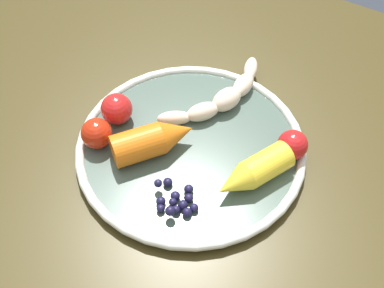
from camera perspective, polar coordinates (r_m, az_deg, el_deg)
dining_table at (r=0.71m, az=-2.10°, el=-4.04°), size 1.07×0.87×0.71m
plate at (r=0.63m, az=0.00°, el=-0.16°), size 0.30×0.30×0.02m
banana at (r=0.67m, az=3.60°, el=5.64°), size 0.09×0.19×0.03m
carrot_orange at (r=0.61m, az=-4.61°, el=0.48°), size 0.10×0.11×0.04m
carrot_yellow at (r=0.58m, az=7.32°, el=-3.39°), size 0.08×0.11×0.04m
blueberry_pile at (r=0.57m, az=-1.90°, el=-6.74°), size 0.06×0.05×0.02m
tomato_near at (r=0.63m, az=-11.33°, el=1.25°), size 0.04×0.04×0.04m
tomato_mid at (r=0.62m, az=11.92°, el=-0.11°), size 0.04×0.04×0.04m
tomato_far at (r=0.65m, az=-9.01°, el=4.16°), size 0.04×0.04×0.04m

